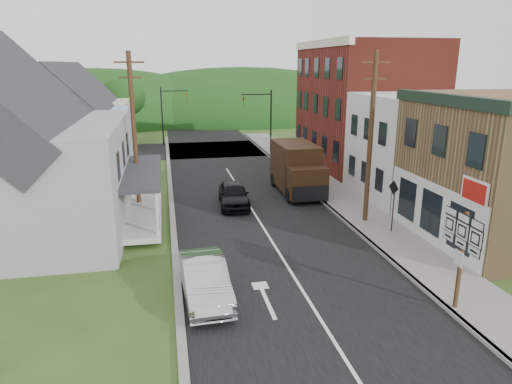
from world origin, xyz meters
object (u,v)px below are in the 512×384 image
dark_sedan (234,195)px  delivery_van (297,169)px  silver_sedan (205,280)px  route_sign_cluster (461,247)px  warning_sign (393,199)px

dark_sedan → delivery_van: delivery_van is taller
silver_sedan → delivery_van: size_ratio=0.77×
route_sign_cluster → warning_sign: 7.43m
delivery_van → warning_sign: bearing=-73.1°
dark_sedan → route_sign_cluster: route_sign_cluster is taller
delivery_van → dark_sedan: bearing=-155.7°
silver_sedan → route_sign_cluster: 8.97m
route_sign_cluster → warning_sign: bearing=80.0°
route_sign_cluster → warning_sign: route_sign_cluster is taller
silver_sedan → dark_sedan: (2.72, 10.93, -0.01)m
delivery_van → silver_sedan: bearing=-119.3°
silver_sedan → route_sign_cluster: bearing=-19.7°
dark_sedan → warning_sign: (7.07, -6.25, 1.13)m
silver_sedan → warning_sign: warning_sign is taller
dark_sedan → route_sign_cluster: size_ratio=1.23×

